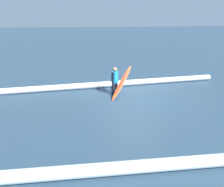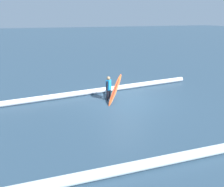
{
  "view_description": "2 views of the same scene",
  "coord_description": "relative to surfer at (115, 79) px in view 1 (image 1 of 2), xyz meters",
  "views": [
    {
      "loc": [
        3.05,
        9.92,
        3.68
      ],
      "look_at": [
        1.4,
        1.25,
        0.63
      ],
      "focal_mm": 34.82,
      "sensor_mm": 36.0,
      "label": 1
    },
    {
      "loc": [
        4.63,
        10.21,
        4.56
      ],
      "look_at": [
        1.17,
        0.78,
        0.83
      ],
      "focal_mm": 32.91,
      "sensor_mm": 36.0,
      "label": 2
    }
  ],
  "objects": [
    {
      "name": "wave_crest_midground",
      "position": [
        -0.79,
        6.14,
        -0.61
      ],
      "size": [
        25.28,
        2.02,
        0.34
      ],
      "primitive_type": "cylinder",
      "rotation": [
        0.0,
        1.57,
        -0.07
      ],
      "color": "white",
      "rests_on": "ground_plane"
    },
    {
      "name": "wave_crest_foreground",
      "position": [
        1.39,
        -1.17,
        -0.61
      ],
      "size": [
        15.64,
        1.14,
        0.33
      ],
      "primitive_type": "cylinder",
      "rotation": [
        0.0,
        1.57,
        0.05
      ],
      "color": "white",
      "rests_on": "ground_plane"
    },
    {
      "name": "surfboard",
      "position": [
        -0.3,
        0.3,
        -0.09
      ],
      "size": [
        1.45,
        1.51,
        1.41
      ],
      "color": "#E55926",
      "rests_on": "ground_plane"
    },
    {
      "name": "ground_plane",
      "position": [
        -0.93,
        0.45,
        -0.78
      ],
      "size": [
        191.92,
        191.92,
        0.0
      ],
      "primitive_type": "plane",
      "color": "#2B4356"
    },
    {
      "name": "surfer",
      "position": [
        0.0,
        0.0,
        0.0
      ],
      "size": [
        0.39,
        0.5,
        1.4
      ],
      "rotation": [
        0.0,
        0.0,
        0.79
      ],
      "color": "black",
      "rests_on": "ground_plane"
    }
  ]
}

